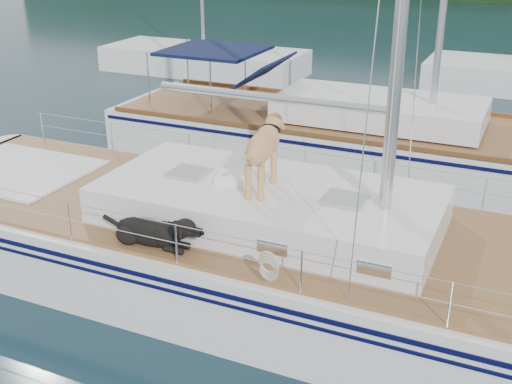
% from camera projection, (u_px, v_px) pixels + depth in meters
% --- Properties ---
extents(ground, '(120.00, 120.00, 0.00)m').
position_uv_depth(ground, '(224.00, 279.00, 10.79)').
color(ground, black).
rests_on(ground, ground).
extents(main_sailboat, '(12.00, 3.84, 14.01)m').
position_uv_depth(main_sailboat, '(228.00, 244.00, 10.48)').
color(main_sailboat, white).
rests_on(main_sailboat, ground).
extents(neighbor_sailboat, '(11.00, 3.50, 13.30)m').
position_uv_depth(neighbor_sailboat, '(334.00, 136.00, 15.91)').
color(neighbor_sailboat, white).
rests_on(neighbor_sailboat, ground).
extents(bg_boat_west, '(8.00, 3.00, 11.65)m').
position_uv_depth(bg_boat_west, '(204.00, 61.00, 25.40)').
color(bg_boat_west, white).
rests_on(bg_boat_west, ground).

